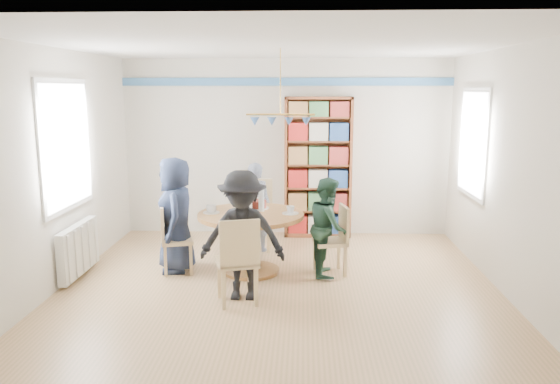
# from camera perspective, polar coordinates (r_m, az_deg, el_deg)

# --- Properties ---
(ground) EXTENTS (5.00, 5.00, 0.00)m
(ground) POSITION_cam_1_polar(r_m,az_deg,el_deg) (6.31, -0.16, -10.09)
(ground) COLOR tan
(room_shell) EXTENTS (5.00, 5.00, 5.00)m
(room_shell) POSITION_cam_1_polar(r_m,az_deg,el_deg) (6.81, -2.03, 5.71)
(room_shell) COLOR white
(room_shell) RESTS_ON ground
(radiator) EXTENTS (0.12, 1.00, 0.60)m
(radiator) POSITION_cam_1_polar(r_m,az_deg,el_deg) (7.01, -20.28, -5.62)
(radiator) COLOR silver
(radiator) RESTS_ON ground
(dining_table) EXTENTS (1.30, 1.30, 0.75)m
(dining_table) POSITION_cam_1_polar(r_m,az_deg,el_deg) (6.71, -3.05, -3.84)
(dining_table) COLOR olive
(dining_table) RESTS_ON ground
(chair_left) EXTENTS (0.46, 0.46, 0.85)m
(chair_left) POSITION_cam_1_polar(r_m,az_deg,el_deg) (6.85, -11.33, -4.50)
(chair_left) COLOR #D4B782
(chair_left) RESTS_ON ground
(chair_right) EXTENTS (0.44, 0.44, 0.85)m
(chair_right) POSITION_cam_1_polar(r_m,az_deg,el_deg) (6.72, 5.85, -4.66)
(chair_right) COLOR #D4B782
(chair_right) RESTS_ON ground
(chair_far) EXTENTS (0.44, 0.44, 0.98)m
(chair_far) POSITION_cam_1_polar(r_m,az_deg,el_deg) (7.75, -2.44, -1.98)
(chair_far) COLOR #D4B782
(chair_far) RESTS_ON ground
(chair_near) EXTENTS (0.52, 0.52, 0.94)m
(chair_near) POSITION_cam_1_polar(r_m,az_deg,el_deg) (5.72, -4.40, -6.83)
(chair_near) COLOR #D4B782
(chair_near) RESTS_ON ground
(person_left) EXTENTS (0.58, 0.77, 1.43)m
(person_left) POSITION_cam_1_polar(r_m,az_deg,el_deg) (6.86, -10.84, -2.36)
(person_left) COLOR #1A2239
(person_left) RESTS_ON ground
(person_right) EXTENTS (0.46, 0.58, 1.20)m
(person_right) POSITION_cam_1_polar(r_m,az_deg,el_deg) (6.64, 5.08, -3.63)
(person_right) COLOR #172F22
(person_right) RESTS_ON ground
(person_far) EXTENTS (0.51, 0.38, 1.25)m
(person_far) POSITION_cam_1_polar(r_m,az_deg,el_deg) (7.61, -2.60, -1.56)
(person_far) COLOR gray
(person_far) RESTS_ON ground
(person_near) EXTENTS (0.93, 0.56, 1.41)m
(person_near) POSITION_cam_1_polar(r_m,az_deg,el_deg) (5.85, -3.95, -4.56)
(person_near) COLOR black
(person_near) RESTS_ON ground
(bookshelf) EXTENTS (1.01, 0.30, 2.13)m
(bookshelf) POSITION_cam_1_polar(r_m,az_deg,el_deg) (8.32, 3.99, 2.44)
(bookshelf) COLOR brown
(bookshelf) RESTS_ON ground
(tableware) EXTENTS (1.17, 1.17, 0.31)m
(tableware) POSITION_cam_1_polar(r_m,az_deg,el_deg) (6.68, -3.27, -1.61)
(tableware) COLOR white
(tableware) RESTS_ON dining_table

